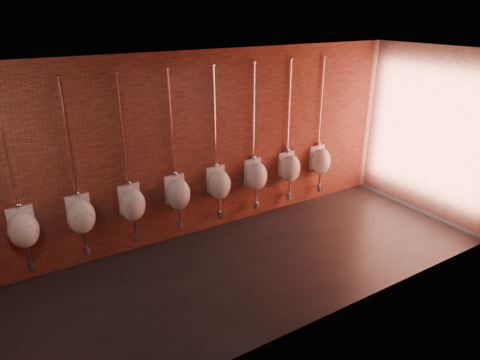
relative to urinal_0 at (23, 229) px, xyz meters
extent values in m
plane|color=black|center=(2.81, -1.35, -0.91)|extent=(8.50, 8.50, 0.00)
cube|color=black|center=(2.81, -1.35, 2.29)|extent=(8.50, 3.00, 0.04)
cube|color=#954836|center=(2.81, 0.15, 0.69)|extent=(8.50, 0.04, 3.20)
cube|color=#954836|center=(2.81, -2.85, 0.69)|extent=(8.50, 0.04, 3.20)
cube|color=#954836|center=(7.06, -1.35, 0.69)|extent=(0.04, 3.00, 3.20)
ellipsoid|color=white|center=(0.00, -0.01, -0.02)|extent=(0.42, 0.36, 0.55)
cube|color=white|center=(0.00, 0.13, 0.04)|extent=(0.36, 0.04, 0.49)
cylinder|color=#959595|center=(0.00, -0.15, 0.02)|extent=(0.24, 0.02, 0.24)
cylinder|color=silver|center=(0.00, 0.11, 1.15)|extent=(0.03, 0.03, 1.78)
sphere|color=silver|center=(0.00, 0.10, 0.33)|extent=(0.10, 0.10, 0.10)
cylinder|color=silver|center=(0.00, -0.01, -0.39)|extent=(0.04, 0.04, 0.32)
cylinder|color=silver|center=(0.00, -0.01, -0.61)|extent=(0.10, 0.10, 0.13)
cylinder|color=silver|center=(0.00, 0.08, -0.61)|extent=(0.04, 0.18, 0.04)
ellipsoid|color=white|center=(0.79, -0.01, -0.02)|extent=(0.42, 0.36, 0.55)
cube|color=white|center=(0.79, 0.13, 0.04)|extent=(0.36, 0.04, 0.49)
cylinder|color=#959595|center=(0.79, -0.15, 0.02)|extent=(0.24, 0.02, 0.24)
cylinder|color=silver|center=(0.79, 0.11, 1.15)|extent=(0.03, 0.03, 1.78)
sphere|color=silver|center=(0.79, 0.10, 0.33)|extent=(0.10, 0.10, 0.10)
cylinder|color=silver|center=(0.79, 0.11, 2.04)|extent=(0.07, 0.07, 0.01)
cylinder|color=silver|center=(0.79, -0.01, -0.39)|extent=(0.04, 0.04, 0.32)
cylinder|color=silver|center=(0.79, -0.01, -0.61)|extent=(0.10, 0.10, 0.13)
cylinder|color=silver|center=(0.79, 0.08, -0.61)|extent=(0.04, 0.18, 0.04)
ellipsoid|color=white|center=(1.59, -0.01, -0.02)|extent=(0.42, 0.36, 0.55)
cube|color=white|center=(1.59, 0.13, 0.04)|extent=(0.36, 0.04, 0.49)
cylinder|color=#959595|center=(1.59, -0.15, 0.02)|extent=(0.24, 0.02, 0.24)
cylinder|color=silver|center=(1.59, 0.11, 1.15)|extent=(0.03, 0.03, 1.78)
sphere|color=silver|center=(1.59, 0.10, 0.33)|extent=(0.10, 0.10, 0.10)
cylinder|color=silver|center=(1.59, 0.11, 2.04)|extent=(0.07, 0.07, 0.01)
cylinder|color=silver|center=(1.59, -0.01, -0.39)|extent=(0.04, 0.04, 0.32)
cylinder|color=silver|center=(1.59, -0.01, -0.61)|extent=(0.10, 0.10, 0.13)
cylinder|color=silver|center=(1.59, 0.08, -0.61)|extent=(0.04, 0.18, 0.04)
ellipsoid|color=white|center=(2.38, -0.01, -0.02)|extent=(0.42, 0.36, 0.55)
cube|color=white|center=(2.38, 0.13, 0.04)|extent=(0.36, 0.04, 0.49)
cylinder|color=#959595|center=(2.38, -0.15, 0.02)|extent=(0.24, 0.02, 0.24)
cylinder|color=silver|center=(2.38, 0.11, 1.15)|extent=(0.03, 0.03, 1.78)
sphere|color=silver|center=(2.38, 0.10, 0.33)|extent=(0.10, 0.10, 0.10)
cylinder|color=silver|center=(2.38, 0.11, 2.04)|extent=(0.07, 0.07, 0.01)
cylinder|color=silver|center=(2.38, -0.01, -0.39)|extent=(0.04, 0.04, 0.32)
cylinder|color=silver|center=(2.38, -0.01, -0.61)|extent=(0.10, 0.10, 0.13)
cylinder|color=silver|center=(2.38, 0.08, -0.61)|extent=(0.04, 0.18, 0.04)
ellipsoid|color=white|center=(3.17, -0.01, -0.02)|extent=(0.42, 0.36, 0.55)
cube|color=white|center=(3.17, 0.13, 0.04)|extent=(0.36, 0.04, 0.49)
cylinder|color=#959595|center=(3.17, -0.15, 0.02)|extent=(0.24, 0.02, 0.24)
cylinder|color=silver|center=(3.17, 0.11, 1.15)|extent=(0.03, 0.03, 1.78)
sphere|color=silver|center=(3.17, 0.10, 0.33)|extent=(0.10, 0.10, 0.10)
cylinder|color=silver|center=(3.17, 0.11, 2.04)|extent=(0.07, 0.07, 0.01)
cylinder|color=silver|center=(3.17, -0.01, -0.39)|extent=(0.04, 0.04, 0.32)
cylinder|color=silver|center=(3.17, -0.01, -0.61)|extent=(0.10, 0.10, 0.13)
cylinder|color=silver|center=(3.17, 0.08, -0.61)|extent=(0.04, 0.18, 0.04)
ellipsoid|color=white|center=(3.97, -0.01, -0.02)|extent=(0.42, 0.36, 0.55)
cube|color=white|center=(3.97, 0.13, 0.04)|extent=(0.36, 0.04, 0.49)
cylinder|color=#959595|center=(3.97, -0.15, 0.02)|extent=(0.24, 0.02, 0.24)
cylinder|color=silver|center=(3.97, 0.11, 1.15)|extent=(0.03, 0.03, 1.78)
sphere|color=silver|center=(3.97, 0.10, 0.33)|extent=(0.10, 0.10, 0.10)
cylinder|color=silver|center=(3.97, 0.11, 2.04)|extent=(0.07, 0.07, 0.01)
cylinder|color=silver|center=(3.97, -0.01, -0.39)|extent=(0.04, 0.04, 0.32)
cylinder|color=silver|center=(3.97, -0.01, -0.61)|extent=(0.10, 0.10, 0.13)
cylinder|color=silver|center=(3.97, 0.08, -0.61)|extent=(0.04, 0.18, 0.04)
ellipsoid|color=white|center=(4.76, -0.01, -0.02)|extent=(0.42, 0.36, 0.55)
cube|color=white|center=(4.76, 0.13, 0.04)|extent=(0.36, 0.04, 0.49)
cylinder|color=#959595|center=(4.76, -0.15, 0.02)|extent=(0.24, 0.02, 0.24)
cylinder|color=silver|center=(4.76, 0.11, 1.15)|extent=(0.03, 0.03, 1.78)
sphere|color=silver|center=(4.76, 0.10, 0.33)|extent=(0.10, 0.10, 0.10)
cylinder|color=silver|center=(4.76, 0.11, 2.04)|extent=(0.07, 0.07, 0.01)
cylinder|color=silver|center=(4.76, -0.01, -0.39)|extent=(0.04, 0.04, 0.32)
cylinder|color=silver|center=(4.76, -0.01, -0.61)|extent=(0.10, 0.10, 0.13)
cylinder|color=silver|center=(4.76, 0.08, -0.61)|extent=(0.04, 0.18, 0.04)
ellipsoid|color=white|center=(5.55, -0.01, -0.02)|extent=(0.42, 0.36, 0.55)
cube|color=white|center=(5.55, 0.13, 0.04)|extent=(0.36, 0.04, 0.49)
cylinder|color=#959595|center=(5.55, -0.15, 0.02)|extent=(0.24, 0.02, 0.24)
cylinder|color=silver|center=(5.55, 0.11, 1.15)|extent=(0.03, 0.03, 1.78)
sphere|color=silver|center=(5.55, 0.10, 0.33)|extent=(0.10, 0.10, 0.10)
cylinder|color=silver|center=(5.55, 0.11, 2.04)|extent=(0.07, 0.07, 0.01)
cylinder|color=silver|center=(5.55, -0.01, -0.39)|extent=(0.04, 0.04, 0.32)
cylinder|color=silver|center=(5.55, -0.01, -0.61)|extent=(0.10, 0.10, 0.13)
cylinder|color=silver|center=(5.55, 0.08, -0.61)|extent=(0.04, 0.18, 0.04)
camera|label=1|loc=(-0.19, -6.17, 2.91)|focal=32.00mm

